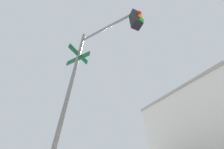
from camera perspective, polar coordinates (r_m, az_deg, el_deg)
traffic_signal_near at (r=3.82m, az=-5.00°, el=12.55°), size 2.46×2.07×5.54m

